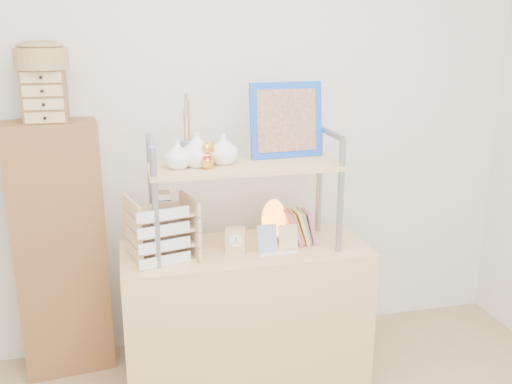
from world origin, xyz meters
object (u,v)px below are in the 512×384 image
at_px(desk, 245,316).
at_px(cabinet, 61,250).
at_px(letter_tray, 162,232).
at_px(salt_lamp, 274,219).

xyz_separation_m(desk, cabinet, (-0.90, 0.37, 0.30)).
xyz_separation_m(desk, letter_tray, (-0.40, -0.04, 0.50)).
distance_m(desk, salt_lamp, 0.52).
height_order(desk, letter_tray, letter_tray).
relative_size(cabinet, salt_lamp, 6.40).
xyz_separation_m(cabinet, salt_lamp, (1.07, -0.29, 0.18)).
bearing_deg(cabinet, desk, -29.07).
bearing_deg(desk, letter_tray, -173.91).
bearing_deg(cabinet, letter_tray, -46.19).
relative_size(desk, letter_tray, 3.74).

